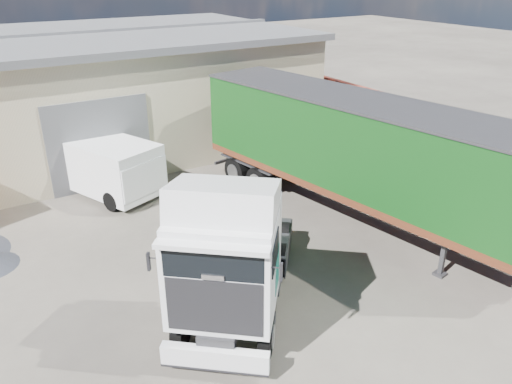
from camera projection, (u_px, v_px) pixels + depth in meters
ground at (288, 300)px, 13.41m from camera, size 120.00×120.00×0.00m
brick_boundary_wall at (418, 130)px, 23.02m from camera, size 0.35×26.00×2.50m
tractor_unit at (231, 260)px, 12.01m from camera, size 5.66×6.14×4.14m
box_trailer at (354, 147)px, 16.83m from camera, size 4.84×13.13×4.27m
panel_van at (103, 165)px, 19.39m from camera, size 3.93×5.65×2.14m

